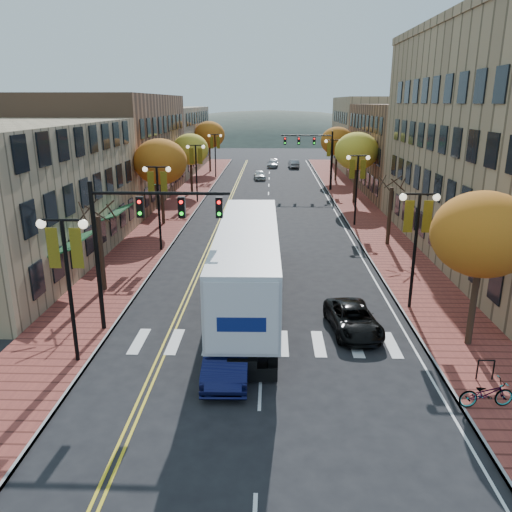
# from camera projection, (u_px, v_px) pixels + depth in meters

# --- Properties ---
(ground) EXTENTS (200.00, 200.00, 0.00)m
(ground) POSITION_uv_depth(u_px,v_px,m) (261.00, 366.00, 20.20)
(ground) COLOR black
(ground) RESTS_ON ground
(sidewalk_left) EXTENTS (4.00, 85.00, 0.15)m
(sidewalk_left) POSITION_uv_depth(u_px,v_px,m) (181.00, 205.00, 51.48)
(sidewalk_left) COLOR brown
(sidewalk_left) RESTS_ON ground
(sidewalk_right) EXTENTS (4.00, 85.00, 0.15)m
(sidewalk_right) POSITION_uv_depth(u_px,v_px,m) (356.00, 206.00, 50.94)
(sidewalk_right) COLOR brown
(sidewalk_right) RESTS_ON ground
(building_left_near) EXTENTS (12.00, 22.00, 9.00)m
(building_left_near) POSITION_uv_depth(u_px,v_px,m) (0.00, 196.00, 31.79)
(building_left_near) COLOR #9E8966
(building_left_near) RESTS_ON ground
(building_left_mid) EXTENTS (12.00, 24.00, 11.00)m
(building_left_mid) POSITION_uv_depth(u_px,v_px,m) (110.00, 148.00, 53.47)
(building_left_mid) COLOR brown
(building_left_mid) RESTS_ON ground
(building_left_far) EXTENTS (12.00, 26.00, 9.50)m
(building_left_far) POSITION_uv_depth(u_px,v_px,m) (161.00, 139.00, 77.56)
(building_left_far) COLOR #9E8966
(building_left_far) RESTS_ON ground
(building_right_mid) EXTENTS (15.00, 24.00, 10.00)m
(building_right_mid) POSITION_uv_depth(u_px,v_px,m) (427.00, 149.00, 58.28)
(building_right_mid) COLOR brown
(building_right_mid) RESTS_ON ground
(building_right_far) EXTENTS (15.00, 20.00, 11.00)m
(building_right_far) POSITION_uv_depth(u_px,v_px,m) (386.00, 133.00, 79.14)
(building_right_far) COLOR #9E8966
(building_right_far) RESTS_ON ground
(tree_left_a) EXTENTS (0.28, 0.28, 4.20)m
(tree_left_a) POSITION_uv_depth(u_px,v_px,m) (101.00, 254.00, 27.44)
(tree_left_a) COLOR #382619
(tree_left_a) RESTS_ON sidewalk_left
(tree_left_b) EXTENTS (4.48, 4.48, 7.21)m
(tree_left_b) POSITION_uv_depth(u_px,v_px,m) (160.00, 162.00, 41.78)
(tree_left_b) COLOR #382619
(tree_left_b) RESTS_ON sidewalk_left
(tree_left_c) EXTENTS (4.16, 4.16, 6.69)m
(tree_left_c) POSITION_uv_depth(u_px,v_px,m) (190.00, 149.00, 57.18)
(tree_left_c) COLOR #382619
(tree_left_c) RESTS_ON sidewalk_left
(tree_left_d) EXTENTS (4.61, 4.61, 7.42)m
(tree_left_d) POSITION_uv_depth(u_px,v_px,m) (209.00, 135.00, 74.21)
(tree_left_d) COLOR #382619
(tree_left_d) RESTS_ON sidewalk_left
(tree_right_a) EXTENTS (4.16, 4.16, 6.69)m
(tree_right_a) POSITION_uv_depth(u_px,v_px,m) (483.00, 234.00, 20.35)
(tree_right_a) COLOR #382619
(tree_right_a) RESTS_ON sidewalk_right
(tree_right_b) EXTENTS (0.28, 0.28, 4.20)m
(tree_right_b) POSITION_uv_depth(u_px,v_px,m) (389.00, 216.00, 36.45)
(tree_right_b) COLOR #382619
(tree_right_b) RESTS_ON sidewalk_right
(tree_right_c) EXTENTS (4.48, 4.48, 7.21)m
(tree_right_c) POSITION_uv_depth(u_px,v_px,m) (357.00, 151.00, 50.79)
(tree_right_c) COLOR #382619
(tree_right_c) RESTS_ON sidewalk_right
(tree_right_d) EXTENTS (4.35, 4.35, 7.00)m
(tree_right_d) POSITION_uv_depth(u_px,v_px,m) (337.00, 141.00, 66.12)
(tree_right_d) COLOR #382619
(tree_right_d) RESTS_ON sidewalk_right
(lamp_left_a) EXTENTS (1.96, 0.36, 6.05)m
(lamp_left_a) POSITION_uv_depth(u_px,v_px,m) (67.00, 263.00, 19.15)
(lamp_left_a) COLOR black
(lamp_left_a) RESTS_ON ground
(lamp_left_b) EXTENTS (1.96, 0.36, 6.05)m
(lamp_left_b) POSITION_uv_depth(u_px,v_px,m) (158.00, 192.00, 34.44)
(lamp_left_b) COLOR black
(lamp_left_b) RESTS_ON ground
(lamp_left_c) EXTENTS (1.96, 0.36, 6.05)m
(lamp_left_c) POSITION_uv_depth(u_px,v_px,m) (196.00, 162.00, 51.63)
(lamp_left_c) COLOR black
(lamp_left_c) RESTS_ON ground
(lamp_left_d) EXTENTS (1.96, 0.36, 6.05)m
(lamp_left_d) POSITION_uv_depth(u_px,v_px,m) (215.00, 147.00, 68.82)
(lamp_left_d) COLOR black
(lamp_left_d) RESTS_ON ground
(lamp_right_a) EXTENTS (1.96, 0.36, 6.05)m
(lamp_right_a) POSITION_uv_depth(u_px,v_px,m) (417.00, 229.00, 24.43)
(lamp_right_a) COLOR black
(lamp_right_a) RESTS_ON ground
(lamp_right_b) EXTENTS (1.96, 0.36, 6.05)m
(lamp_right_b) POSITION_uv_depth(u_px,v_px,m) (357.00, 176.00, 41.63)
(lamp_right_b) COLOR black
(lamp_right_b) RESTS_ON ground
(lamp_right_c) EXTENTS (1.96, 0.36, 6.05)m
(lamp_right_c) POSITION_uv_depth(u_px,v_px,m) (332.00, 155.00, 58.82)
(lamp_right_c) COLOR black
(lamp_right_c) RESTS_ON ground
(traffic_mast_near) EXTENTS (6.10, 0.35, 7.00)m
(traffic_mast_near) POSITION_uv_depth(u_px,v_px,m) (138.00, 229.00, 21.77)
(traffic_mast_near) COLOR black
(traffic_mast_near) RESTS_ON ground
(traffic_mast_far) EXTENTS (6.10, 0.34, 7.00)m
(traffic_mast_far) POSITION_uv_depth(u_px,v_px,m) (315.00, 149.00, 58.69)
(traffic_mast_far) COLOR black
(traffic_mast_far) RESTS_ON ground
(semi_truck) EXTENTS (3.08, 17.70, 4.41)m
(semi_truck) POSITION_uv_depth(u_px,v_px,m) (249.00, 255.00, 26.04)
(semi_truck) COLOR black
(semi_truck) RESTS_ON ground
(navy_sedan) EXTENTS (1.80, 4.90, 1.60)m
(navy_sedan) POSITION_uv_depth(u_px,v_px,m) (227.00, 353.00, 19.58)
(navy_sedan) COLOR #0D1035
(navy_sedan) RESTS_ON ground
(black_suv) EXTENTS (2.50, 4.62, 1.23)m
(black_suv) POSITION_uv_depth(u_px,v_px,m) (353.00, 319.00, 23.07)
(black_suv) COLOR black
(black_suv) RESTS_ON ground
(car_far_white) EXTENTS (1.87, 3.86, 1.27)m
(car_far_white) POSITION_uv_depth(u_px,v_px,m) (260.00, 175.00, 68.81)
(car_far_white) COLOR silver
(car_far_white) RESTS_ON ground
(car_far_silver) EXTENTS (1.91, 4.29, 1.22)m
(car_far_silver) POSITION_uv_depth(u_px,v_px,m) (273.00, 164.00, 81.57)
(car_far_silver) COLOR #95969C
(car_far_silver) RESTS_ON ground
(car_far_oncoming) EXTENTS (1.78, 4.12, 1.32)m
(car_far_oncoming) POSITION_uv_depth(u_px,v_px,m) (294.00, 164.00, 80.85)
(car_far_oncoming) COLOR #929399
(car_far_oncoming) RESTS_ON ground
(bicycle) EXTENTS (1.98, 0.87, 1.01)m
(bicycle) POSITION_uv_depth(u_px,v_px,m) (486.00, 393.00, 17.11)
(bicycle) COLOR gray
(bicycle) RESTS_ON sidewalk_right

